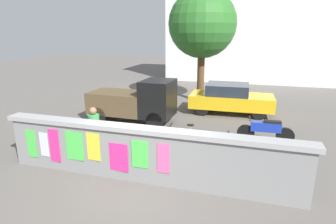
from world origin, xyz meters
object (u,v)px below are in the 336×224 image
at_px(car_parked, 230,98).
at_px(tree_roadside, 202,24).
at_px(person_walking, 94,128).
at_px(auto_rickshaw_truck, 136,101).
at_px(motorcycle, 267,130).
at_px(bicycle_near, 185,142).

xyz_separation_m(car_parked, tree_roadside, (-1.78, 1.91, 3.37)).
height_order(person_walking, tree_roadside, tree_roadside).
relative_size(auto_rickshaw_truck, person_walking, 2.25).
relative_size(motorcycle, tree_roadside, 0.32).
distance_m(motorcycle, person_walking, 5.74).
xyz_separation_m(motorcycle, person_walking, (-4.96, -2.84, 0.52)).
height_order(motorcycle, person_walking, person_walking).
relative_size(bicycle_near, tree_roadside, 0.29).
xyz_separation_m(auto_rickshaw_truck, tree_roadside, (1.91, 4.45, 3.20)).
bearing_deg(person_walking, auto_rickshaw_truck, 94.11).
bearing_deg(auto_rickshaw_truck, motorcycle, -9.91).
height_order(auto_rickshaw_truck, bicycle_near, auto_rickshaw_truck).
distance_m(auto_rickshaw_truck, person_walking, 3.76).
xyz_separation_m(auto_rickshaw_truck, car_parked, (3.69, 2.54, -0.17)).
distance_m(car_parked, tree_roadside, 4.27).
relative_size(bicycle_near, person_walking, 1.05).
bearing_deg(tree_roadside, auto_rickshaw_truck, -113.28).
xyz_separation_m(bicycle_near, person_walking, (-2.47, -1.25, 0.62)).
bearing_deg(person_walking, car_parked, 61.43).
distance_m(auto_rickshaw_truck, motorcycle, 5.33).
height_order(auto_rickshaw_truck, person_walking, auto_rickshaw_truck).
xyz_separation_m(car_parked, bicycle_near, (-0.95, -5.04, -0.37)).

